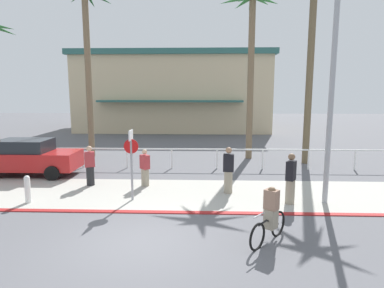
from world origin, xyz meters
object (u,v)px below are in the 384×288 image
object	(u,v)px
pedestrian_0	(145,170)
pedestrian_3	(291,181)
cyclist_black_0	(270,216)
palm_tree_3	(252,38)
bollard_1	(28,189)
palm_tree_4	(312,35)
palm_tree_2	(87,34)
streetlight_curb	(335,80)
car_red_1	(29,157)
pedestrian_1	(90,167)
stop_sign_bike_lane	(131,155)
pedestrian_2	(228,172)

from	to	relation	value
pedestrian_0	pedestrian_3	size ratio (longest dim) A/B	0.86
pedestrian_0	cyclist_black_0	bearing A→B (deg)	-50.27
palm_tree_3	cyclist_black_0	world-z (taller)	palm_tree_3
bollard_1	palm_tree_4	bearing A→B (deg)	30.99
palm_tree_2	palm_tree_3	size ratio (longest dim) A/B	1.05
cyclist_black_0	streetlight_curb	bearing A→B (deg)	49.04
cyclist_black_0	bollard_1	bearing A→B (deg)	160.82
bollard_1	palm_tree_2	bearing A→B (deg)	93.70
palm_tree_3	pedestrian_0	bearing A→B (deg)	-129.95
cyclist_black_0	pedestrian_0	size ratio (longest dim) A/B	0.97
bollard_1	pedestrian_3	xyz separation A→B (m)	(9.20, 0.23, 0.33)
car_red_1	pedestrian_0	size ratio (longest dim) A/B	2.83
pedestrian_0	pedestrian_1	xyz separation A→B (m)	(-2.30, 0.02, 0.07)
palm_tree_4	pedestrian_0	distance (m)	11.09
bollard_1	streetlight_curb	size ratio (longest dim) A/B	0.13
palm_tree_3	streetlight_curb	bearing A→B (deg)	-78.43
cyclist_black_0	stop_sign_bike_lane	bearing A→B (deg)	143.42
palm_tree_4	pedestrian_1	world-z (taller)	palm_tree_4
pedestrian_1	palm_tree_4	bearing A→B (deg)	24.91
palm_tree_3	cyclist_black_0	bearing A→B (deg)	-94.56
bollard_1	car_red_1	xyz separation A→B (m)	(-1.95, 3.89, 0.35)
palm_tree_4	pedestrian_1	size ratio (longest dim) A/B	5.78
car_red_1	pedestrian_2	distance (m)	9.42
palm_tree_2	pedestrian_3	bearing A→B (deg)	-40.56
palm_tree_4	car_red_1	world-z (taller)	palm_tree_4
pedestrian_0	palm_tree_3	bearing A→B (deg)	50.05
car_red_1	pedestrian_3	distance (m)	11.73
palm_tree_3	pedestrian_3	distance (m)	10.03
palm_tree_4	cyclist_black_0	distance (m)	12.14
streetlight_curb	pedestrian_2	world-z (taller)	streetlight_curb
streetlight_curb	cyclist_black_0	world-z (taller)	streetlight_curb
palm_tree_3	car_red_1	world-z (taller)	palm_tree_3
bollard_1	cyclist_black_0	xyz separation A→B (m)	(7.93, -2.76, 0.18)
palm_tree_3	palm_tree_4	world-z (taller)	palm_tree_4
bollard_1	pedestrian_1	bearing A→B (deg)	57.31
palm_tree_4	pedestrian_3	xyz separation A→B (m)	(-2.53, -6.81, -5.92)
car_red_1	palm_tree_3	bearing A→B (deg)	22.21
pedestrian_1	pedestrian_2	bearing A→B (deg)	-8.75
palm_tree_3	pedestrian_0	world-z (taller)	palm_tree_3
cyclist_black_0	pedestrian_0	distance (m)	6.52
palm_tree_4	pedestrian_2	bearing A→B (deg)	-129.16
stop_sign_bike_lane	cyclist_black_0	distance (m)	5.46
palm_tree_3	pedestrian_0	xyz separation A→B (m)	(-5.05, -6.03, -6.09)
bollard_1	pedestrian_2	distance (m)	7.28
palm_tree_3	pedestrian_3	world-z (taller)	palm_tree_3
bollard_1	palm_tree_3	xyz separation A→B (m)	(8.81, 8.28, 6.29)
bollard_1	pedestrian_2	bearing A→B (deg)	11.13
stop_sign_bike_lane	car_red_1	distance (m)	6.59
bollard_1	cyclist_black_0	distance (m)	8.40
palm_tree_2	palm_tree_4	xyz separation A→B (m)	(12.28, -1.53, -0.38)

